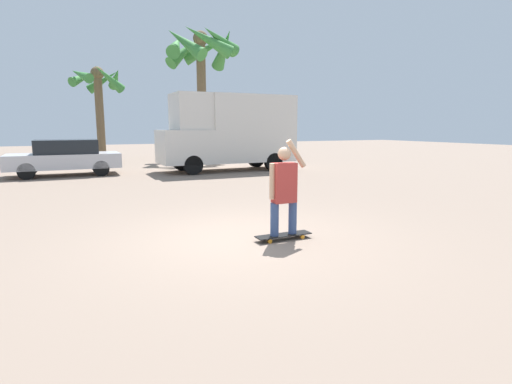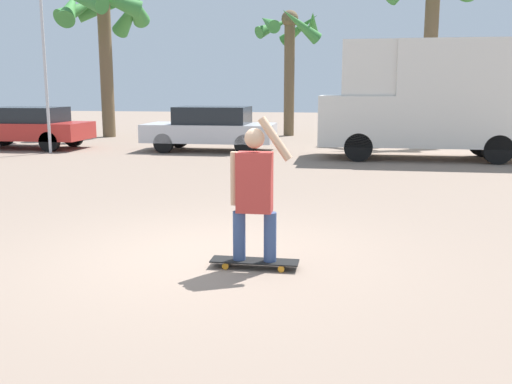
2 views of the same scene
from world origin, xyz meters
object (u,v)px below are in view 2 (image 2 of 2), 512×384
at_px(palm_tree_center_background, 291,37).
at_px(palm_tree_far_left, 103,13).
at_px(flagpole, 45,36).
at_px(person_skateboarder, 254,188).
at_px(parked_car_silver, 211,128).
at_px(parked_car_red, 26,126).
at_px(camper_van, 431,97).
at_px(skateboard, 255,261).

distance_m(palm_tree_center_background, palm_tree_far_left, 7.54).
height_order(palm_tree_far_left, flagpole, flagpole).
relative_size(person_skateboarder, palm_tree_far_left, 0.26).
distance_m(parked_car_silver, palm_tree_far_left, 8.19).
height_order(palm_tree_center_background, palm_tree_far_left, palm_tree_far_left).
bearing_deg(parked_car_red, palm_tree_center_background, 39.07).
height_order(person_skateboarder, parked_car_silver, person_skateboarder).
relative_size(person_skateboarder, palm_tree_center_background, 0.31).
height_order(camper_van, parked_car_silver, camper_van).
relative_size(person_skateboarder, parked_car_red, 0.39).
relative_size(skateboard, camper_van, 0.17).
xyz_separation_m(skateboard, parked_car_silver, (-3.30, 11.58, 0.66)).
height_order(skateboard, parked_car_silver, parked_car_silver).
relative_size(skateboard, parked_car_red, 0.24).
bearing_deg(person_skateboarder, flagpole, 128.02).
distance_m(parked_car_silver, parked_car_red, 6.20).
bearing_deg(skateboard, camper_van, 72.91).
distance_m(parked_car_red, flagpole, 3.34).
height_order(skateboard, parked_car_red, parked_car_red).
height_order(parked_car_silver, flagpole, flagpole).
bearing_deg(camper_van, palm_tree_center_background, 122.52).
xyz_separation_m(person_skateboarder, parked_car_silver, (-3.29, 11.58, -0.18)).
distance_m(skateboard, parked_car_silver, 12.06).
bearing_deg(palm_tree_center_background, skateboard, -85.41).
distance_m(skateboard, parked_car_red, 14.80).
bearing_deg(person_skateboarder, parked_car_silver, 105.89).
bearing_deg(palm_tree_center_background, palm_tree_far_left, -166.30).
height_order(camper_van, parked_car_red, camper_van).
bearing_deg(skateboard, parked_car_red, 129.92).
bearing_deg(parked_car_silver, palm_tree_center_background, 73.54).
bearing_deg(skateboard, palm_tree_far_left, 118.41).
xyz_separation_m(skateboard, parked_car_red, (-9.49, 11.34, 0.65)).
bearing_deg(camper_van, palm_tree_far_left, 155.05).
bearing_deg(parked_car_silver, skateboard, -74.11).
bearing_deg(parked_car_silver, palm_tree_far_left, 140.11).
bearing_deg(skateboard, flagpole, 128.03).
xyz_separation_m(parked_car_red, palm_tree_center_background, (8.05, 6.54, 3.28)).
xyz_separation_m(parked_car_red, palm_tree_far_left, (0.78, 4.76, 4.16)).
relative_size(parked_car_silver, palm_tree_far_left, 0.67).
height_order(person_skateboarder, parked_car_red, person_skateboarder).
relative_size(camper_van, palm_tree_center_background, 1.13).
bearing_deg(person_skateboarder, palm_tree_center_background, 94.58).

